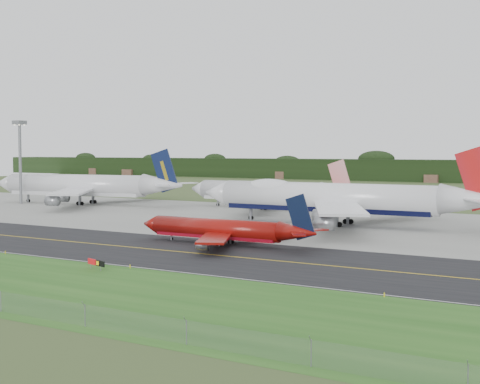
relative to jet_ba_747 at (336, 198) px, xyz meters
name	(u,v)px	position (x,y,z in m)	size (l,w,h in m)	color
ground	(203,250)	(-5.59, -47.10, -6.19)	(600.00, 600.00, 0.00)	#3A4F25
grass_verge	(52,285)	(-5.59, -82.10, -6.18)	(400.00, 30.00, 0.01)	#205017
taxiway	(190,253)	(-5.59, -51.10, -6.18)	(400.00, 32.00, 0.02)	black
apron	(320,222)	(-5.59, 3.90, -6.18)	(400.00, 78.00, 0.01)	gray
taxiway_centreline	(190,253)	(-5.59, -51.10, -6.16)	(400.00, 0.40, 0.00)	gold
taxiway_edge_line	(130,266)	(-5.59, -66.60, -6.16)	(400.00, 0.25, 0.00)	silver
jet_ba_747	(336,198)	(0.00, 0.00, 0.00)	(72.14, 59.95, 18.19)	silver
jet_red_737	(225,230)	(-5.34, -40.10, -3.47)	(36.35, 29.78, 9.85)	maroon
jet_navy_gold	(86,186)	(-91.10, 15.22, -0.37)	(68.50, 59.04, 17.70)	silver
jet_star_tail	(269,192)	(-33.02, 29.34, -1.27)	(55.94, 46.76, 14.76)	silver
floodlight_mast	(20,147)	(-110.83, 6.41, 12.17)	(3.31, 3.31, 26.66)	slate
taxiway_sign	(96,263)	(-8.07, -71.12, -5.17)	(4.21, 1.40, 1.45)	slate
edge_marker_left	(5,252)	(-31.24, -67.60, -5.94)	(0.16, 0.16, 0.50)	yellow
edge_marker_center	(130,266)	(-4.72, -67.60, -5.94)	(0.16, 0.16, 0.50)	yellow
edge_marker_right	(384,295)	(33.42, -67.60, -5.94)	(0.16, 0.16, 0.50)	yellow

